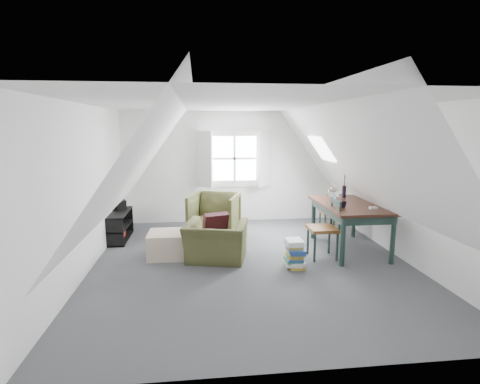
{
  "coord_description": "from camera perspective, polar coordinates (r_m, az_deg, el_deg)",
  "views": [
    {
      "loc": [
        -0.83,
        -5.7,
        2.18
      ],
      "look_at": [
        -0.11,
        0.6,
        1.05
      ],
      "focal_mm": 28.0,
      "sensor_mm": 36.0,
      "label": 1
    }
  ],
  "objects": [
    {
      "name": "floor",
      "position": [
        6.15,
        1.71,
        -10.68
      ],
      "size": [
        5.5,
        5.5,
        0.0
      ],
      "primitive_type": "plane",
      "color": "#46474B",
      "rests_on": "ground"
    },
    {
      "name": "ceiling",
      "position": [
        5.76,
        1.85,
        13.25
      ],
      "size": [
        5.5,
        5.5,
        0.0
      ],
      "primitive_type": "plane",
      "rotation": [
        3.14,
        0.0,
        0.0
      ],
      "color": "white",
      "rests_on": "wall_back"
    },
    {
      "name": "wall_back",
      "position": [
        8.54,
        -0.88,
        3.81
      ],
      "size": [
        5.0,
        0.0,
        5.0
      ],
      "primitive_type": "plane",
      "rotation": [
        1.57,
        0.0,
        0.0
      ],
      "color": "white",
      "rests_on": "ground"
    },
    {
      "name": "wall_front",
      "position": [
        3.2,
        8.91,
        -6.95
      ],
      "size": [
        5.0,
        0.0,
        5.0
      ],
      "primitive_type": "plane",
      "rotation": [
        -1.57,
        0.0,
        0.0
      ],
      "color": "white",
      "rests_on": "ground"
    },
    {
      "name": "wall_left",
      "position": [
        6.01,
        -22.55,
        0.39
      ],
      "size": [
        0.0,
        5.5,
        5.5
      ],
      "primitive_type": "plane",
      "rotation": [
        1.57,
        0.0,
        1.57
      ],
      "color": "white",
      "rests_on": "ground"
    },
    {
      "name": "wall_right",
      "position": [
        6.66,
        23.58,
        1.2
      ],
      "size": [
        0.0,
        5.5,
        5.5
      ],
      "primitive_type": "plane",
      "rotation": [
        1.57,
        0.0,
        -1.57
      ],
      "color": "white",
      "rests_on": "ground"
    },
    {
      "name": "slope_left",
      "position": [
        5.75,
        -13.73,
        5.75
      ],
      "size": [
        3.19,
        5.5,
        4.48
      ],
      "primitive_type": "plane",
      "rotation": [
        0.0,
        2.19,
        0.0
      ],
      "color": "white",
      "rests_on": "wall_left"
    },
    {
      "name": "slope_right",
      "position": [
        6.19,
        16.24,
        5.92
      ],
      "size": [
        3.19,
        5.5,
        4.48
      ],
      "primitive_type": "plane",
      "rotation": [
        0.0,
        -2.19,
        0.0
      ],
      "color": "white",
      "rests_on": "wall_right"
    },
    {
      "name": "dormer_window",
      "position": [
        8.44,
        -0.83,
        5.11
      ],
      "size": [
        1.71,
        0.35,
        1.3
      ],
      "color": "white",
      "rests_on": "wall_back"
    },
    {
      "name": "skylight",
      "position": [
        7.4,
        12.36,
        6.47
      ],
      "size": [
        0.35,
        0.75,
        0.47
      ],
      "primitive_type": "cube",
      "rotation": [
        0.0,
        0.95,
        0.0
      ],
      "color": "white",
      "rests_on": "slope_right"
    },
    {
      "name": "armchair_near",
      "position": [
        6.28,
        -3.65,
        -10.26
      ],
      "size": [
        1.15,
        1.06,
        0.63
      ],
      "primitive_type": "imported",
      "rotation": [
        0.0,
        0.0,
        2.91
      ],
      "color": "#404321",
      "rests_on": "floor"
    },
    {
      "name": "armchair_far",
      "position": [
        7.63,
        -3.89,
        -6.55
      ],
      "size": [
        1.16,
        1.17,
        0.85
      ],
      "primitive_type": "imported",
      "rotation": [
        0.0,
        0.0,
        -0.31
      ],
      "color": "#404321",
      "rests_on": "floor"
    },
    {
      "name": "throw_pillow",
      "position": [
        6.25,
        -3.78,
        -5.01
      ],
      "size": [
        0.46,
        0.35,
        0.43
      ],
      "primitive_type": "cube",
      "rotation": [
        0.31,
        0.0,
        0.31
      ],
      "color": "#380F16",
      "rests_on": "armchair_near"
    },
    {
      "name": "ottoman",
      "position": [
        6.48,
        -11.0,
        -7.84
      ],
      "size": [
        0.63,
        0.63,
        0.42
      ],
      "primitive_type": "cube",
      "rotation": [
        0.0,
        0.0,
        -0.01
      ],
      "color": "#C0AB93",
      "rests_on": "floor"
    },
    {
      "name": "dining_table",
      "position": [
        6.83,
        16.42,
        -2.63
      ],
      "size": [
        1.0,
        1.67,
        0.84
      ],
      "rotation": [
        0.0,
        0.0,
        0.09
      ],
      "color": "black",
      "rests_on": "floor"
    },
    {
      "name": "demijohn",
      "position": [
        7.14,
        14.01,
        -0.03
      ],
      "size": [
        0.22,
        0.22,
        0.31
      ],
      "rotation": [
        0.0,
        0.0,
        -0.25
      ],
      "color": "silver",
      "rests_on": "dining_table"
    },
    {
      "name": "vase_twigs",
      "position": [
        7.32,
        15.57,
        0.13
      ],
      "size": [
        0.07,
        0.08,
        0.57
      ],
      "rotation": [
        0.0,
        0.0,
        0.01
      ],
      "color": "black",
      "rests_on": "dining_table"
    },
    {
      "name": "cup",
      "position": [
        6.44,
        15.44,
        -2.33
      ],
      "size": [
        0.13,
        0.13,
        0.1
      ],
      "primitive_type": "imported",
      "rotation": [
        0.0,
        0.0,
        -0.2
      ],
      "color": "black",
      "rests_on": "dining_table"
    },
    {
      "name": "paper_box",
      "position": [
        6.49,
        19.63,
        -2.3
      ],
      "size": [
        0.11,
        0.08,
        0.04
      ],
      "primitive_type": "cube",
      "rotation": [
        0.0,
        0.0,
        -0.01
      ],
      "color": "white",
      "rests_on": "dining_table"
    },
    {
      "name": "dining_chair_far",
      "position": [
        7.95,
        13.64,
        -2.94
      ],
      "size": [
        0.39,
        0.39,
        0.82
      ],
      "rotation": [
        0.0,
        0.0,
        3.25
      ],
      "color": "brown",
      "rests_on": "floor"
    },
    {
      "name": "dining_chair_near",
      "position": [
        6.38,
        12.84,
        -5.3
      ],
      "size": [
        0.47,
        0.47,
        0.99
      ],
      "rotation": [
        0.0,
        0.0,
        -1.24
      ],
      "color": "brown",
      "rests_on": "floor"
    },
    {
      "name": "media_shelf",
      "position": [
        7.62,
        -17.97,
        -5.14
      ],
      "size": [
        0.35,
        1.06,
        0.54
      ],
      "rotation": [
        0.0,
        0.0,
        0.06
      ],
      "color": "black",
      "rests_on": "floor"
    },
    {
      "name": "electronics_box",
      "position": [
        7.81,
        -17.71,
        -1.89
      ],
      "size": [
        0.26,
        0.3,
        0.2
      ],
      "primitive_type": "cube",
      "rotation": [
        0.0,
        0.0,
        0.37
      ],
      "color": "black",
      "rests_on": "media_shelf"
    },
    {
      "name": "magazine_stack",
      "position": [
        5.94,
        8.37,
        -9.29
      ],
      "size": [
        0.33,
        0.39,
        0.44
      ],
      "rotation": [
        0.0,
        0.0,
        0.27
      ],
      "color": "#B29933",
      "rests_on": "floor"
    }
  ]
}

